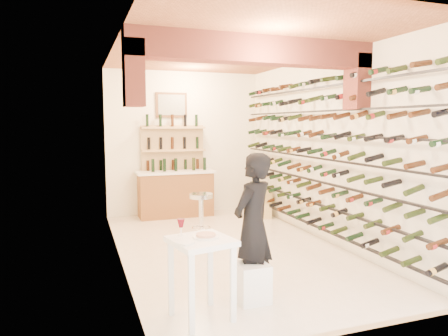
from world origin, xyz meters
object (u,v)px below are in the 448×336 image
at_px(chrome_barstool, 201,214).
at_px(wine_rack, 313,152).
at_px(white_stool, 252,282).
at_px(crate_lower, 259,210).
at_px(back_counter, 176,192).
at_px(tasting_table, 201,253).
at_px(person, 253,226).

bearing_deg(chrome_barstool, wine_rack, -17.17).
xyz_separation_m(white_stool, crate_lower, (1.87, 3.96, -0.06)).
relative_size(back_counter, chrome_barstool, 2.03).
distance_m(wine_rack, tasting_table, 3.56).
distance_m(white_stool, person, 0.65).
bearing_deg(crate_lower, wine_rack, -86.20).
distance_m(back_counter, person, 4.52).
bearing_deg(chrome_barstool, white_stool, -93.16).
height_order(wine_rack, person, wine_rack).
bearing_deg(tasting_table, white_stool, 5.31).
relative_size(wine_rack, crate_lower, 10.59).
bearing_deg(back_counter, white_stool, -92.04).
distance_m(person, chrome_barstool, 2.46).
distance_m(back_counter, crate_lower, 1.87).
bearing_deg(white_stool, back_counter, 87.96).
xyz_separation_m(chrome_barstool, crate_lower, (1.72, 1.40, -0.32)).
bearing_deg(white_stool, person, 64.13).
bearing_deg(chrome_barstool, person, -91.79).
bearing_deg(chrome_barstool, back_counter, 89.35).
distance_m(back_counter, tasting_table, 4.93).
xyz_separation_m(white_stool, chrome_barstool, (0.14, 2.57, 0.26)).
height_order(wine_rack, crate_lower, wine_rack).
height_order(wine_rack, chrome_barstool, wine_rack).
bearing_deg(person, chrome_barstool, -126.53).
relative_size(tasting_table, crate_lower, 1.94).
bearing_deg(crate_lower, tasting_table, -121.27).
distance_m(wine_rack, white_stool, 3.12).
height_order(white_stool, chrome_barstool, chrome_barstool).
distance_m(wine_rack, chrome_barstool, 2.21).
bearing_deg(tasting_table, chrome_barstool, 61.63).
relative_size(white_stool, person, 0.26).
distance_m(tasting_table, person, 0.83).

